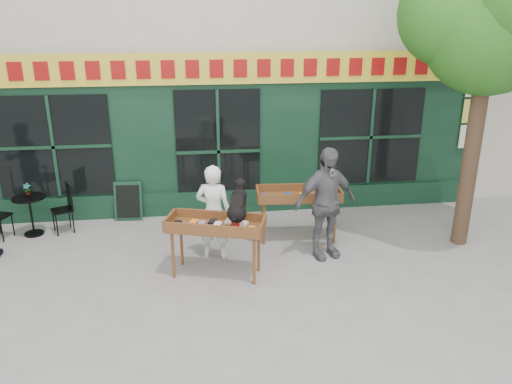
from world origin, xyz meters
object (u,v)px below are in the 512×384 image
dog (238,200)px  book_cart_right (298,197)px  book_cart_center (216,228)px  bistro_table (30,208)px  man_right (325,203)px  woman (214,212)px

dog → book_cart_right: 1.80m
dog → book_cart_center: bearing=-171.3°
dog → bistro_table: bearing=168.0°
book_cart_center → bistro_table: book_cart_center is taller
bistro_table → man_right: bearing=-16.7°
book_cart_center → man_right: man_right is taller
dog → man_right: (1.53, 0.48, -0.32)m
book_cart_center → dog: dog is taller
book_cart_center → bistro_table: 3.95m
dog → bistro_table: 4.33m
book_cart_center → bistro_table: (-3.39, 2.01, -0.28)m
book_cart_right → dog: bearing=-130.9°
book_cart_right → bistro_table: 5.05m
book_cart_center → man_right: (1.88, 0.43, 0.15)m
dog → woman: bearing=133.4°
book_cart_center → book_cart_right: (1.58, 1.18, 0.00)m
book_cart_center → man_right: size_ratio=0.83×
dog → bistro_table: size_ratio=0.79×
book_cart_right → woman: bearing=-157.3°
dog → woman: size_ratio=0.36×
man_right → bistro_table: (-5.27, 1.58, -0.43)m
book_cart_center → man_right: 1.93m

